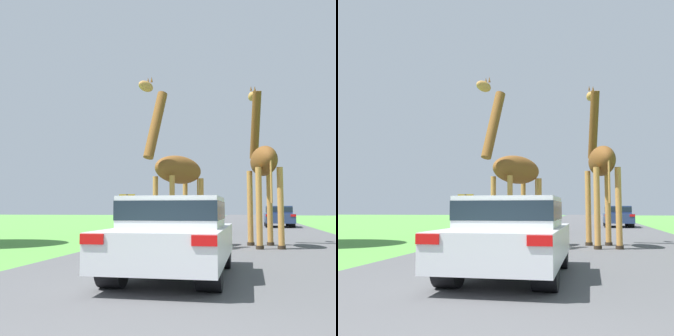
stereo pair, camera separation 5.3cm
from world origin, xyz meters
TOP-DOWN VIEW (x-y plane):
  - road at (0.00, 30.00)m, footprint 8.23×120.00m
  - giraffe_near_road at (-1.80, 10.87)m, footprint 1.75×2.81m
  - giraffe_companion at (0.78, 11.55)m, footprint 1.09×2.68m
  - car_lead_maroon at (-0.89, 5.52)m, footprint 1.76×3.97m
  - car_queue_right at (2.16, 26.68)m, footprint 1.78×4.02m
  - car_queue_left at (-2.74, 19.05)m, footprint 1.97×4.16m
  - sign_post at (-4.80, 15.75)m, footprint 0.70×0.08m

SIDE VIEW (x-z plane):
  - road at x=0.00m, z-range 0.00..0.00m
  - car_queue_left at x=-2.74m, z-range 0.05..1.28m
  - car_lead_maroon at x=-0.89m, z-range 0.05..1.39m
  - car_queue_right at x=2.16m, z-range 0.05..1.39m
  - sign_post at x=-4.80m, z-range 0.35..2.12m
  - giraffe_near_road at x=-1.80m, z-range -0.10..4.79m
  - giraffe_companion at x=0.78m, z-range -0.15..5.17m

